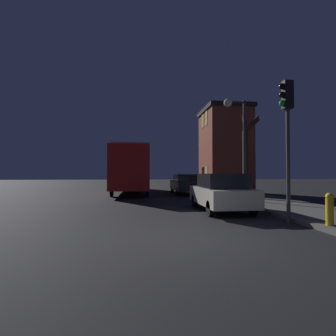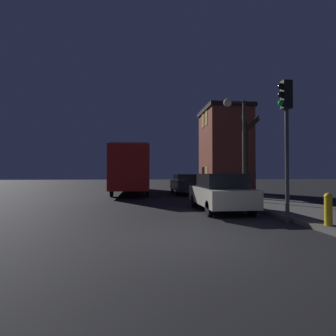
% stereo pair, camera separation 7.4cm
% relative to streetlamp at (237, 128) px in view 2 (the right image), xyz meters
% --- Properties ---
extents(ground_plane, '(120.00, 120.00, 0.00)m').
position_rel_streetlamp_xyz_m(ground_plane, '(-3.77, -7.24, -3.98)').
color(ground_plane, black).
extents(brick_building, '(3.43, 4.49, 6.58)m').
position_rel_streetlamp_xyz_m(brick_building, '(1.53, 6.68, -0.54)').
color(brick_building, brown).
rests_on(brick_building, sidewalk).
extents(streetlamp, '(1.19, 0.44, 5.42)m').
position_rel_streetlamp_xyz_m(streetlamp, '(0.00, 0.00, 0.00)').
color(streetlamp, '#38383A').
rests_on(streetlamp, sidewalk).
extents(traffic_light, '(0.43, 0.24, 4.54)m').
position_rel_streetlamp_xyz_m(traffic_light, '(-0.48, -5.53, -0.73)').
color(traffic_light, '#38383A').
rests_on(traffic_light, ground).
extents(bare_tree, '(1.49, 1.18, 5.06)m').
position_rel_streetlamp_xyz_m(bare_tree, '(1.22, 1.67, -1.28)').
color(bare_tree, '#382819').
rests_on(bare_tree, sidewalk).
extents(bus, '(2.59, 10.91, 3.52)m').
position_rel_streetlamp_xyz_m(bus, '(-5.83, 8.04, -1.88)').
color(bus, red).
rests_on(bus, ground).
extents(car_near_lane, '(1.81, 4.18, 1.56)m').
position_rel_streetlamp_xyz_m(car_near_lane, '(-1.78, -2.75, -3.19)').
color(car_near_lane, beige).
rests_on(car_near_lane, ground).
extents(car_mid_lane, '(1.72, 4.77, 1.51)m').
position_rel_streetlamp_xyz_m(car_mid_lane, '(-1.73, 6.22, -3.18)').
color(car_mid_lane, black).
rests_on(car_mid_lane, ground).
extents(fire_hydrant, '(0.21, 0.21, 0.91)m').
position_rel_streetlamp_xyz_m(fire_hydrant, '(0.09, -6.65, -3.38)').
color(fire_hydrant, gold).
rests_on(fire_hydrant, sidewalk).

